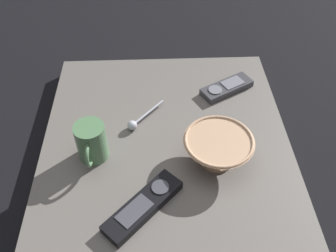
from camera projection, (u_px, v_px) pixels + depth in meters
The scene contains 7 objects.
ground_plane at pixel (166, 148), 0.98m from camera, with size 6.00×6.00×0.00m, color black.
table at pixel (166, 142), 0.96m from camera, with size 0.66×0.63×0.05m.
cereal_bowl at pixel (218, 148), 0.86m from camera, with size 0.17×0.17×0.07m.
coffee_mug at pixel (91, 142), 0.86m from camera, with size 0.11×0.07×0.10m.
teaspoon at pixel (136, 123), 0.95m from camera, with size 0.11×0.10×0.03m.
tv_remote_near at pixel (227, 88), 1.06m from camera, with size 0.12×0.16×0.02m.
tv_remote_far at pixel (143, 206), 0.78m from camera, with size 0.18×0.18×0.03m.
Camera 1 is at (0.63, -0.02, 0.74)m, focal length 39.09 mm.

